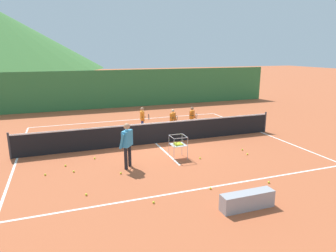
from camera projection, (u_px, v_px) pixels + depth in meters
name	position (u px, v px, depth m)	size (l,w,h in m)	color
ground_plane	(156.00, 143.00, 13.73)	(120.00, 120.00, 0.00)	#B25633
line_baseline_near	(205.00, 188.00, 9.23)	(11.41, 0.08, 0.01)	white
line_baseline_far	(130.00, 120.00, 18.41)	(11.41, 0.08, 0.01)	white
line_sideline_west	(17.00, 158.00, 11.84)	(0.08, 10.07, 0.01)	white
line_sideline_east	(261.00, 132.00, 15.62)	(0.08, 10.07, 0.01)	white
line_service_center	(156.00, 143.00, 13.73)	(0.08, 5.81, 0.01)	white
tennis_net	(156.00, 133.00, 13.61)	(11.94, 0.08, 1.05)	#333338
instructor	(127.00, 141.00, 10.64)	(0.58, 0.80, 1.64)	black
student_0	(143.00, 117.00, 15.41)	(0.41, 0.66, 1.31)	navy
student_1	(173.00, 118.00, 15.51)	(0.46, 0.64, 1.19)	silver
student_2	(192.00, 116.00, 15.96)	(0.45, 0.67, 1.22)	black
ball_cart	(178.00, 144.00, 11.68)	(0.58, 0.58, 0.90)	#B7B7BC
tennis_ball_0	(210.00, 188.00, 9.15)	(0.07, 0.07, 0.07)	yellow
tennis_ball_1	(95.00, 158.00, 11.72)	(0.07, 0.07, 0.07)	yellow
tennis_ball_2	(269.00, 182.00, 9.56)	(0.07, 0.07, 0.07)	yellow
tennis_ball_3	(65.00, 166.00, 10.97)	(0.07, 0.07, 0.07)	yellow
tennis_ball_4	(86.00, 195.00, 8.75)	(0.07, 0.07, 0.07)	yellow
tennis_ball_5	(45.00, 175.00, 10.16)	(0.07, 0.07, 0.07)	yellow
tennis_ball_6	(121.00, 173.00, 10.29)	(0.07, 0.07, 0.07)	yellow
tennis_ball_7	(247.00, 154.00, 12.19)	(0.07, 0.07, 0.07)	yellow
tennis_ball_8	(242.00, 150.00, 12.74)	(0.07, 0.07, 0.07)	yellow
tennis_ball_9	(200.00, 158.00, 11.73)	(0.07, 0.07, 0.07)	yellow
tennis_ball_10	(74.00, 171.00, 10.43)	(0.07, 0.07, 0.07)	yellow
tennis_ball_11	(153.00, 202.00, 8.30)	(0.07, 0.07, 0.07)	yellow
windscreen_fence	(116.00, 89.00, 22.09)	(25.11, 0.08, 2.76)	#33753D
courtside_bench	(247.00, 200.00, 8.00)	(1.50, 0.36, 0.46)	#99999E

